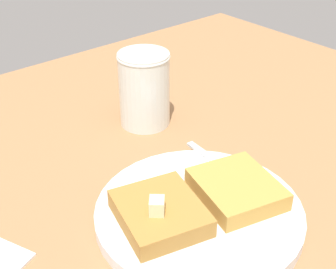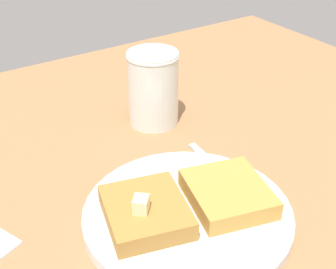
% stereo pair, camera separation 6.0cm
% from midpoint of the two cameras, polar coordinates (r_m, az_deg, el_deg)
% --- Properties ---
extents(table_surface, '(1.11, 1.11, 0.02)m').
position_cam_midpoint_polar(table_surface, '(0.54, 9.21, -12.52)').
color(table_surface, '#A27148').
rests_on(table_surface, ground).
extents(plate, '(0.23, 0.23, 0.02)m').
position_cam_midpoint_polar(plate, '(0.53, 5.66, -9.81)').
color(plate, silver).
rests_on(plate, table_surface).
extents(toast_slice_left, '(0.11, 0.11, 0.02)m').
position_cam_midpoint_polar(toast_slice_left, '(0.51, 0.70, -9.53)').
color(toast_slice_left, '#AB7836').
rests_on(toast_slice_left, plate).
extents(toast_slice_middle, '(0.11, 0.11, 0.02)m').
position_cam_midpoint_polar(toast_slice_middle, '(0.54, 10.49, -7.22)').
color(toast_slice_middle, gold).
rests_on(toast_slice_middle, plate).
extents(butter_pat_primary, '(0.02, 0.02, 0.02)m').
position_cam_midpoint_polar(butter_pat_primary, '(0.48, 0.24, -8.67)').
color(butter_pat_primary, beige).
rests_on(butter_pat_primary, toast_slice_left).
extents(fork, '(0.03, 0.16, 0.00)m').
position_cam_midpoint_polar(fork, '(0.57, 10.62, -5.59)').
color(fork, silver).
rests_on(fork, plate).
extents(syrup_jar, '(0.08, 0.08, 0.11)m').
position_cam_midpoint_polar(syrup_jar, '(0.69, 0.67, 5.28)').
color(syrup_jar, '#5C2710').
rests_on(syrup_jar, table_surface).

